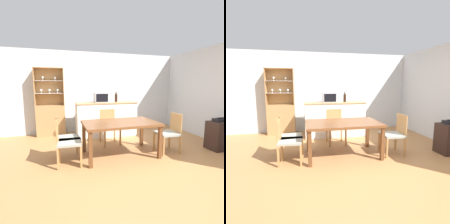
% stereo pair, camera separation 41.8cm
% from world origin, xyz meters
% --- Properties ---
extents(ground_plane, '(18.00, 18.00, 0.00)m').
position_xyz_m(ground_plane, '(0.00, 0.00, 0.00)').
color(ground_plane, '#B27A47').
extents(wall_back, '(6.80, 0.06, 2.55)m').
position_xyz_m(wall_back, '(0.00, 2.63, 1.27)').
color(wall_back, silver).
rests_on(wall_back, ground_plane).
extents(kitchen_counter, '(1.78, 0.62, 1.01)m').
position_xyz_m(kitchen_counter, '(-0.07, 1.90, 0.51)').
color(kitchen_counter, white).
rests_on(kitchen_counter, ground_plane).
extents(display_cabinet, '(0.82, 0.35, 2.01)m').
position_xyz_m(display_cabinet, '(-1.66, 2.44, 0.60)').
color(display_cabinet, tan).
rests_on(display_cabinet, ground_plane).
extents(dining_table, '(1.56, 0.95, 0.73)m').
position_xyz_m(dining_table, '(-0.18, 0.36, 0.65)').
color(dining_table, brown).
rests_on(dining_table, ground_plane).
extents(dining_chair_head_far, '(0.47, 0.47, 0.88)m').
position_xyz_m(dining_chair_head_far, '(-0.18, 1.17, 0.45)').
color(dining_chair_head_far, '#999E93').
rests_on(dining_chair_head_far, ground_plane).
extents(dining_chair_side_right_near, '(0.46, 0.46, 0.88)m').
position_xyz_m(dining_chair_side_right_near, '(0.94, 0.22, 0.45)').
color(dining_chair_side_right_near, '#999E93').
rests_on(dining_chair_side_right_near, ground_plane).
extents(dining_chair_side_left_near, '(0.47, 0.47, 0.88)m').
position_xyz_m(dining_chair_side_left_near, '(-1.30, 0.22, 0.45)').
color(dining_chair_side_left_near, '#999E93').
rests_on(dining_chair_side_left_near, ground_plane).
extents(dining_chair_side_left_far, '(0.48, 0.48, 0.88)m').
position_xyz_m(dining_chair_side_left_far, '(-1.30, 0.50, 0.45)').
color(dining_chair_side_left_far, '#999E93').
rests_on(dining_chair_side_left_far, ground_plane).
extents(microwave, '(0.54, 0.33, 0.27)m').
position_xyz_m(microwave, '(-0.14, 1.94, 1.15)').
color(microwave, '#B7BABF').
rests_on(microwave, kitchen_counter).
extents(wine_bottle, '(0.08, 0.08, 0.29)m').
position_xyz_m(wine_bottle, '(0.24, 1.90, 1.14)').
color(wine_bottle, black).
rests_on(wine_bottle, kitchen_counter).
extents(side_cabinet, '(0.63, 0.39, 0.67)m').
position_xyz_m(side_cabinet, '(2.24, 0.00, 0.33)').
color(side_cabinet, black).
rests_on(side_cabinet, ground_plane).
extents(telephone, '(0.23, 0.20, 0.10)m').
position_xyz_m(telephone, '(2.16, 0.03, 0.70)').
color(telephone, black).
rests_on(telephone, side_cabinet).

